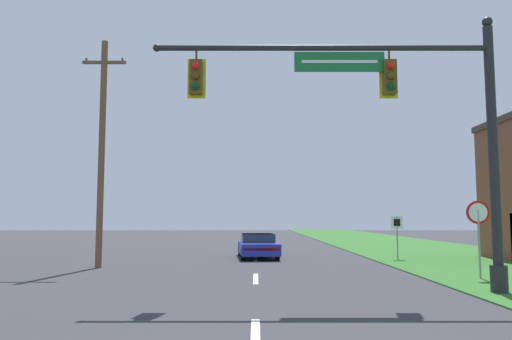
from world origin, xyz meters
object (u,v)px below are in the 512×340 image
object	(u,v)px
car_ahead	(258,246)
utility_pole_near	(102,148)
route_sign_post	(397,228)
signal_mast	(406,122)
stop_sign	(478,222)

from	to	relation	value
car_ahead	utility_pole_near	world-z (taller)	utility_pole_near
route_sign_post	utility_pole_near	distance (m)	13.95
route_sign_post	utility_pole_near	bearing A→B (deg)	-163.99
signal_mast	route_sign_post	distance (m)	11.35
stop_sign	route_sign_post	size ratio (longest dim) A/B	1.23
signal_mast	stop_sign	bearing A→B (deg)	43.58
signal_mast	route_sign_post	bearing A→B (deg)	75.87
signal_mast	utility_pole_near	size ratio (longest dim) A/B	1.01
signal_mast	stop_sign	xyz separation A→B (m)	(3.21, 3.05, -2.71)
car_ahead	utility_pole_near	distance (m)	9.19
stop_sign	car_ahead	bearing A→B (deg)	128.86
car_ahead	stop_sign	xyz separation A→B (m)	(7.17, -8.90, 1.26)
signal_mast	car_ahead	bearing A→B (deg)	108.36
stop_sign	utility_pole_near	world-z (taller)	utility_pole_near
car_ahead	stop_sign	world-z (taller)	stop_sign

